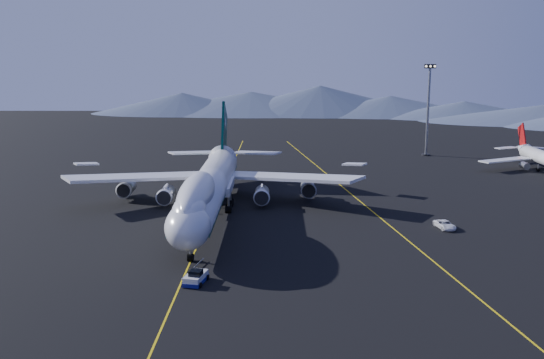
{
  "coord_description": "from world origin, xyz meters",
  "views": [
    {
      "loc": [
        12.44,
        -110.07,
        28.23
      ],
      "look_at": [
        11.53,
        4.71,
        6.0
      ],
      "focal_mm": 40.0,
      "sensor_mm": 36.0,
      "label": 1
    }
  ],
  "objects_px": {
    "pushback_tug": "(196,278)",
    "service_van": "(445,225)",
    "boeing_747": "(210,185)",
    "floodlight_mast": "(428,110)"
  },
  "relations": [
    {
      "from": "boeing_747",
      "to": "pushback_tug",
      "type": "height_order",
      "value": "boeing_747"
    },
    {
      "from": "service_van",
      "to": "floodlight_mast",
      "type": "xyz_separation_m",
      "value": [
        17.03,
        84.04,
        13.36
      ]
    },
    {
      "from": "pushback_tug",
      "to": "service_van",
      "type": "xyz_separation_m",
      "value": [
        39.6,
        26.51,
        0.1
      ]
    },
    {
      "from": "pushback_tug",
      "to": "service_van",
      "type": "height_order",
      "value": "pushback_tug"
    },
    {
      "from": "pushback_tug",
      "to": "service_van",
      "type": "distance_m",
      "value": 47.65
    },
    {
      "from": "boeing_747",
      "to": "pushback_tug",
      "type": "distance_m",
      "value": 35.78
    },
    {
      "from": "boeing_747",
      "to": "service_van",
      "type": "relative_size",
      "value": 14.23
    },
    {
      "from": "pushback_tug",
      "to": "boeing_747",
      "type": "bearing_deg",
      "value": 105.1
    },
    {
      "from": "floodlight_mast",
      "to": "service_van",
      "type": "bearing_deg",
      "value": -101.45
    },
    {
      "from": "service_van",
      "to": "boeing_747",
      "type": "bearing_deg",
      "value": 156.99
    }
  ]
}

